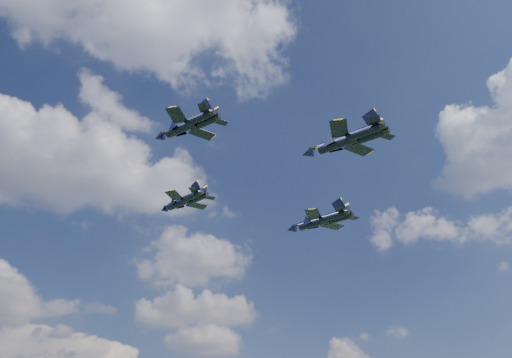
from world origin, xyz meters
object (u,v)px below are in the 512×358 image
at_px(jet_slot, 335,144).
at_px(jet_lead, 178,203).
at_px(jet_left, 179,129).
at_px(jet_right, 312,223).

bearing_deg(jet_slot, jet_lead, 90.07).
xyz_separation_m(jet_lead, jet_left, (-3.33, -26.21, 0.83)).
xyz_separation_m(jet_right, jet_slot, (-5.35, -25.52, 3.52)).
xyz_separation_m(jet_left, jet_right, (31.98, 23.72, -3.02)).
relative_size(jet_left, jet_right, 0.80).
bearing_deg(jet_lead, jet_left, -131.99).
bearing_deg(jet_left, jet_right, -4.23).
height_order(jet_left, jet_slot, jet_slot).
bearing_deg(jet_right, jet_left, 179.63).
bearing_deg(jet_slot, jet_left, 136.45).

